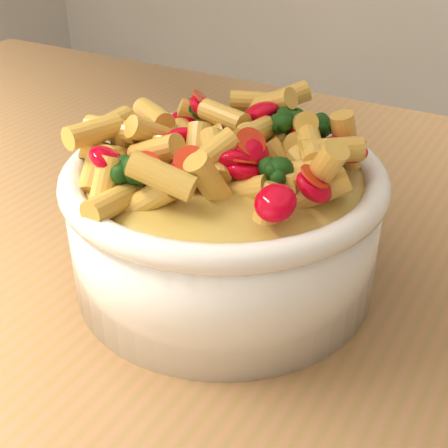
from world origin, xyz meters
The scene contains 3 objects.
table centered at (0.00, 0.00, 0.80)m, with size 1.20×0.80×0.90m.
serving_bowl centered at (0.07, -0.03, 0.95)m, with size 0.22×0.22×0.10m.
pasta_salad centered at (0.07, -0.03, 1.01)m, with size 0.18×0.18×0.04m.
Camera 1 is at (0.27, -0.36, 1.18)m, focal length 50.00 mm.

